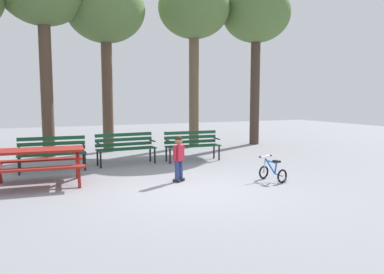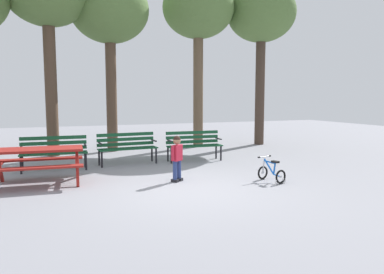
# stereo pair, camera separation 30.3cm
# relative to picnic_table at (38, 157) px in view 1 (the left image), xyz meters

# --- Properties ---
(ground) EXTENTS (36.00, 36.00, 0.00)m
(ground) POSITION_rel_picnic_table_xyz_m (2.69, -1.57, -0.59)
(ground) COLOR gray
(picnic_table) EXTENTS (1.89, 1.47, 0.79)m
(picnic_table) POSITION_rel_picnic_table_xyz_m (0.00, 0.00, 0.00)
(picnic_table) COLOR maroon
(picnic_table) RESTS_ON ground
(park_bench_far_left) EXTENTS (1.62, 0.52, 0.85)m
(park_bench_far_left) POSITION_rel_picnic_table_xyz_m (0.35, 1.51, -0.08)
(park_bench_far_left) COLOR #144728
(park_bench_far_left) RESTS_ON ground
(park_bench_left) EXTENTS (1.62, 0.55, 0.85)m
(park_bench_left) POSITION_rel_picnic_table_xyz_m (2.24, 1.70, -0.08)
(park_bench_left) COLOR #144728
(park_bench_left) RESTS_ON ground
(park_bench_right) EXTENTS (1.62, 0.53, 0.85)m
(park_bench_right) POSITION_rel_picnic_table_xyz_m (4.15, 1.53, -0.08)
(park_bench_right) COLOR #144728
(park_bench_right) RESTS_ON ground
(child_standing) EXTENTS (0.32, 0.28, 1.00)m
(child_standing) POSITION_rel_picnic_table_xyz_m (2.80, -0.83, -0.01)
(child_standing) COLOR navy
(child_standing) RESTS_ON ground
(kids_bicycle) EXTENTS (0.47, 0.61, 0.54)m
(kids_bicycle) POSITION_rel_picnic_table_xyz_m (4.71, -1.61, -0.39)
(kids_bicycle) COLOR black
(kids_bicycle) RESTS_ON ground
(tree_center) EXTENTS (2.60, 2.60, 5.82)m
(tree_center) POSITION_rel_picnic_table_xyz_m (2.29, 4.36, 4.04)
(tree_center) COLOR brown
(tree_center) RESTS_ON ground
(tree_right) EXTENTS (2.60, 2.60, 6.17)m
(tree_right) POSITION_rel_picnic_table_xyz_m (5.49, 4.39, 4.37)
(tree_right) COLOR brown
(tree_right) RESTS_ON ground
(tree_far_right) EXTENTS (2.60, 2.60, 6.14)m
(tree_far_right) POSITION_rel_picnic_table_xyz_m (7.96, 4.07, 4.34)
(tree_far_right) COLOR #423328
(tree_far_right) RESTS_ON ground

